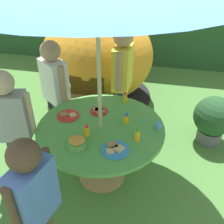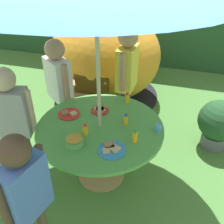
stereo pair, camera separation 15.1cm
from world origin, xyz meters
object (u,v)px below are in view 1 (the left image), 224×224
at_px(child_in_blue_shirt, 33,193).
at_px(juice_bottle_center_front, 87,131).
at_px(garden_table, 101,136).
at_px(snack_bowl, 77,142).
at_px(dome_tent, 98,56).
at_px(wooden_chair, 82,82).
at_px(child_in_white_shirt, 55,81).
at_px(juice_bottle_far_left, 137,135).
at_px(potted_plant, 213,118).
at_px(plate_near_right, 68,115).
at_px(child_in_yellow_shirt, 122,68).
at_px(plate_near_left, 99,111).
at_px(juice_bottle_far_right, 125,98).
at_px(cup_near, 159,126).
at_px(juice_bottle_center_back, 126,119).
at_px(plate_front_edge, 115,149).
at_px(child_in_grey_shirt, 10,117).

distance_m(child_in_blue_shirt, juice_bottle_center_front, 0.83).
distance_m(garden_table, snack_bowl, 0.39).
bearing_deg(garden_table, dome_tent, 105.33).
bearing_deg(snack_bowl, wooden_chair, 106.01).
xyz_separation_m(child_in_white_shirt, juice_bottle_far_left, (1.07, -0.67, -0.10)).
distance_m(potted_plant, child_in_blue_shirt, 2.42).
distance_m(child_in_white_shirt, juice_bottle_far_left, 1.27).
distance_m(snack_bowl, juice_bottle_center_front, 0.17).
distance_m(snack_bowl, plate_near_right, 0.49).
relative_size(child_in_yellow_shirt, child_in_white_shirt, 1.05).
bearing_deg(dome_tent, plate_near_right, -88.84).
xyz_separation_m(plate_near_left, juice_bottle_far_right, (0.24, 0.25, 0.04)).
bearing_deg(juice_bottle_far_left, plate_near_left, 139.73).
bearing_deg(cup_near, snack_bowl, -149.60).
distance_m(child_in_yellow_shirt, juice_bottle_center_front, 1.16).
relative_size(dome_tent, juice_bottle_center_front, 15.62).
bearing_deg(child_in_white_shirt, snack_bowl, -19.63).
bearing_deg(garden_table, wooden_chair, 115.78).
height_order(wooden_chair, dome_tent, dome_tent).
height_order(child_in_white_shirt, juice_bottle_center_back, child_in_white_shirt).
xyz_separation_m(potted_plant, snack_bowl, (-1.39, -1.21, 0.38)).
bearing_deg(garden_table, potted_plant, 35.49).
xyz_separation_m(child_in_blue_shirt, juice_bottle_center_back, (0.47, 1.09, -0.06)).
height_order(dome_tent, child_in_blue_shirt, dome_tent).
bearing_deg(plate_near_left, child_in_yellow_shirt, 79.96).
relative_size(dome_tent, potted_plant, 2.83).
xyz_separation_m(wooden_chair, juice_bottle_far_right, (0.73, -0.67, 0.22)).
bearing_deg(dome_tent, child_in_blue_shirt, -87.16).
height_order(snack_bowl, plate_front_edge, snack_bowl).
xyz_separation_m(garden_table, child_in_grey_shirt, (-0.84, -0.21, 0.27)).
relative_size(child_in_blue_shirt, juice_bottle_far_right, 10.31).
bearing_deg(potted_plant, juice_bottle_center_back, -142.33).
xyz_separation_m(wooden_chair, child_in_yellow_shirt, (0.62, -0.20, 0.37)).
bearing_deg(child_in_white_shirt, dome_tent, 118.59).
height_order(child_in_yellow_shirt, juice_bottle_center_back, child_in_yellow_shirt).
distance_m(plate_near_right, juice_bottle_center_front, 0.39).
relative_size(plate_front_edge, juice_bottle_center_back, 2.21).
bearing_deg(child_in_white_shirt, garden_table, 0.00).
xyz_separation_m(child_in_blue_shirt, cup_near, (0.80, 1.07, -0.09)).
bearing_deg(child_in_grey_shirt, plate_near_left, 17.71).
bearing_deg(plate_near_right, garden_table, -15.43).
height_order(child_in_white_shirt, plate_front_edge, child_in_white_shirt).
distance_m(wooden_chair, juice_bottle_center_back, 1.36).
height_order(plate_near_right, juice_bottle_far_left, juice_bottle_far_left).
relative_size(child_in_grey_shirt, plate_near_left, 6.86).
xyz_separation_m(child_in_yellow_shirt, plate_near_right, (-0.43, -0.88, -0.20)).
relative_size(wooden_chair, snack_bowl, 5.78).
bearing_deg(plate_near_left, plate_front_edge, -62.95).
bearing_deg(potted_plant, child_in_yellow_shirt, 175.64).
bearing_deg(child_in_yellow_shirt, juice_bottle_center_back, 15.16).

